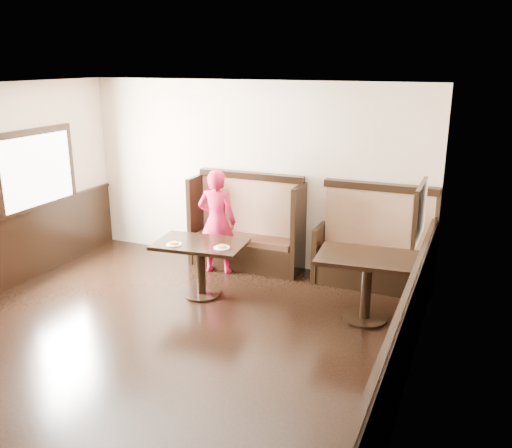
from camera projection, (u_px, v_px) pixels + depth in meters
The scene contains 9 objects.
ground at pixel (119, 372), 5.56m from camera, with size 7.00×7.00×0.00m, color black.
room_shell at pixel (107, 297), 5.73m from camera, with size 7.00×7.00×7.00m.
booth_main at pixel (248, 233), 8.31m from camera, with size 1.75×0.72×1.45m.
booth_neighbor at pixel (375, 253), 7.60m from camera, with size 1.65×0.72×1.45m.
table_main at pixel (201, 255), 7.23m from camera, with size 1.26×0.86×0.76m.
table_neighbor at pixel (367, 272), 6.53m from camera, with size 1.26×0.88×0.83m.
child at pixel (217, 222), 7.99m from camera, with size 0.57×0.38×1.57m, color #BE1439.
pizza_plate_left at pixel (174, 244), 7.08m from camera, with size 0.20×0.20×0.04m.
pizza_plate_right at pixel (222, 247), 6.95m from camera, with size 0.21×0.21×0.04m.
Camera 1 is at (3.20, -3.94, 3.08)m, focal length 38.00 mm.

